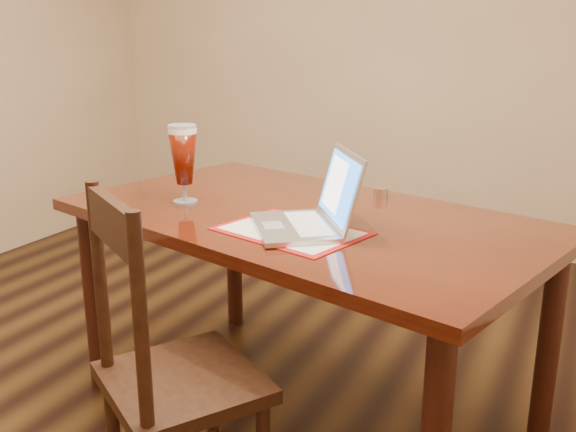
% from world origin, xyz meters
% --- Properties ---
extents(ground, '(5.00, 5.00, 0.00)m').
position_xyz_m(ground, '(0.00, 0.00, 0.00)').
color(ground, black).
rests_on(ground, ground).
extents(dining_table, '(1.97, 1.42, 1.13)m').
position_xyz_m(dining_table, '(0.40, 0.15, 0.74)').
color(dining_table, '#461509').
rests_on(dining_table, ground).
extents(dining_chair, '(0.61, 0.60, 1.06)m').
position_xyz_m(dining_chair, '(0.31, -0.54, 0.50)').
color(dining_chair, '#321A0E').
rests_on(dining_chair, ground).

